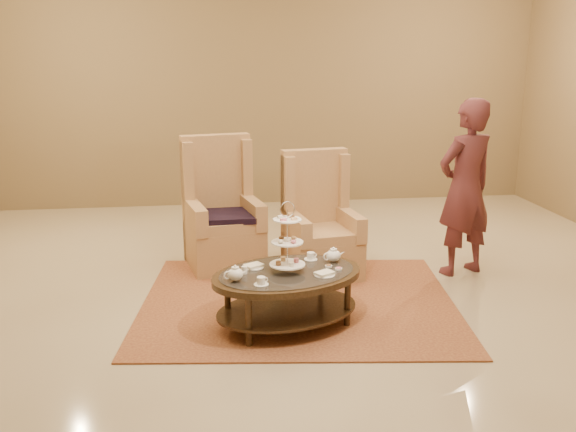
{
  "coord_description": "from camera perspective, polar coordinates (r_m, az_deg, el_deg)",
  "views": [
    {
      "loc": [
        -0.87,
        -5.32,
        2.24
      ],
      "look_at": [
        -0.13,
        0.2,
        0.78
      ],
      "focal_mm": 40.0,
      "sensor_mm": 36.0,
      "label": 1
    }
  ],
  "objects": [
    {
      "name": "ground",
      "position": [
        5.84,
        1.56,
        -7.89
      ],
      "size": [
        8.0,
        8.0,
        0.0
      ],
      "primitive_type": "plane",
      "color": "#C6B593",
      "rests_on": "ground"
    },
    {
      "name": "ceiling",
      "position": [
        5.84,
        1.56,
        -7.89
      ],
      "size": [
        8.0,
        8.0,
        0.02
      ],
      "primitive_type": "cube",
      "color": "silver",
      "rests_on": "ground"
    },
    {
      "name": "wall_back",
      "position": [
        9.38,
        -2.33,
        11.67
      ],
      "size": [
        8.0,
        0.04,
        3.5
      ],
      "primitive_type": "cube",
      "color": "olive",
      "rests_on": "ground"
    },
    {
      "name": "rug",
      "position": [
        5.88,
        0.92,
        -7.64
      ],
      "size": [
        3.06,
        2.65,
        0.01
      ],
      "rotation": [
        0.0,
        0.0,
        -0.12
      ],
      "color": "#AD6E3D",
      "rests_on": "ground"
    },
    {
      "name": "tea_table",
      "position": [
        5.28,
        -0.06,
        -5.87
      ],
      "size": [
        1.48,
        1.23,
        1.07
      ],
      "rotation": [
        0.0,
        0.0,
        0.31
      ],
      "color": "black",
      "rests_on": "ground"
    },
    {
      "name": "armchair_left",
      "position": [
        6.82,
        -5.9,
        -0.54
      ],
      "size": [
        0.87,
        0.89,
        1.36
      ],
      "rotation": [
        0.0,
        0.0,
        0.2
      ],
      "color": "tan",
      "rests_on": "ground"
    },
    {
      "name": "armchair_right",
      "position": [
        6.52,
        2.82,
        -1.55
      ],
      "size": [
        0.77,
        0.79,
        1.25
      ],
      "rotation": [
        0.0,
        0.0,
        0.15
      ],
      "color": "tan",
      "rests_on": "ground"
    },
    {
      "name": "person",
      "position": [
        6.64,
        15.47,
        2.42
      ],
      "size": [
        0.76,
        0.62,
        1.78
      ],
      "rotation": [
        0.0,
        0.0,
        3.48
      ],
      "color": "#562427",
      "rests_on": "ground"
    }
  ]
}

